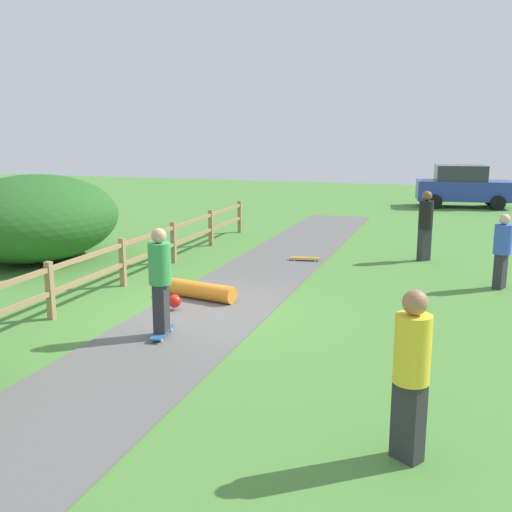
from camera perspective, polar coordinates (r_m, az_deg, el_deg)
ground_plane at (r=11.66m, az=-4.72°, el=-5.41°), size 60.00×60.00×0.00m
asphalt_path at (r=11.66m, az=-4.72°, el=-5.36°), size 2.40×28.00×0.02m
wooden_fence at (r=12.71m, az=-15.61°, el=-1.25°), size 0.12×18.12×1.10m
bush_large at (r=17.16m, az=-20.32°, el=3.44°), size 4.14×4.96×2.32m
skater_riding at (r=10.11m, az=-9.14°, el=-1.95°), size 0.44×0.82×1.87m
skater_fallen at (r=12.42m, az=-5.49°, el=-3.39°), size 1.59×1.33×0.36m
skateboard_loose at (r=16.17m, az=4.71°, el=-0.19°), size 0.82×0.32×0.08m
bystander_blue at (r=14.25m, az=22.46°, el=0.72°), size 0.50×0.50×1.68m
bystander_yellow at (r=6.51m, az=14.62°, el=-10.24°), size 0.52×0.52×1.88m
bystander_black at (r=16.69m, az=15.89°, el=3.14°), size 0.54×0.54×1.89m
parked_car_blue at (r=29.17m, az=19.17°, el=6.31°), size 4.39×2.43×1.92m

